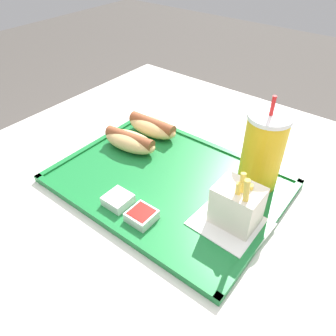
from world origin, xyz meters
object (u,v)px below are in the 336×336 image
Objects in this scene: fries_carton at (237,205)px; sauce_cup_ketchup at (142,215)px; soda_cup at (263,151)px; sauce_cup_mayo at (118,200)px; hot_dog_near at (130,141)px; hot_dog_far at (152,126)px.

fries_carton reaches higher than sauce_cup_ketchup.
fries_carton is at bearing -81.68° from soda_cup.
fries_carton is 0.21m from sauce_cup_mayo.
hot_dog_near is 0.17m from sauce_cup_mayo.
soda_cup is at bearing -1.60° from hot_dog_far.
sauce_cup_ketchup is at bearing -2.64° from sauce_cup_mayo.
soda_cup is 4.11× the size of sauce_cup_ketchup.
sauce_cup_ketchup is at bearing -41.62° from hot_dog_near.
soda_cup is 1.39× the size of hot_dog_near.
fries_carton reaches higher than hot_dog_far.
sauce_cup_mayo and sauce_cup_ketchup have the same top height.
hot_dog_far reaches higher than hot_dog_near.
sauce_cup_ketchup is at bearing -53.69° from hot_dog_far.
hot_dog_far reaches higher than sauce_cup_ketchup.
hot_dog_far is 0.97× the size of hot_dog_near.
sauce_cup_ketchup is (0.16, -0.22, -0.01)m from hot_dog_far.
fries_carton is 2.62× the size of sauce_cup_mayo.
hot_dog_near is 0.30m from fries_carton.
fries_carton is 2.62× the size of sauce_cup_ketchup.
sauce_cup_mayo is at bearing -64.89° from hot_dog_far.
soda_cup is 0.28m from sauce_cup_mayo.
soda_cup is 0.12m from fries_carton.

